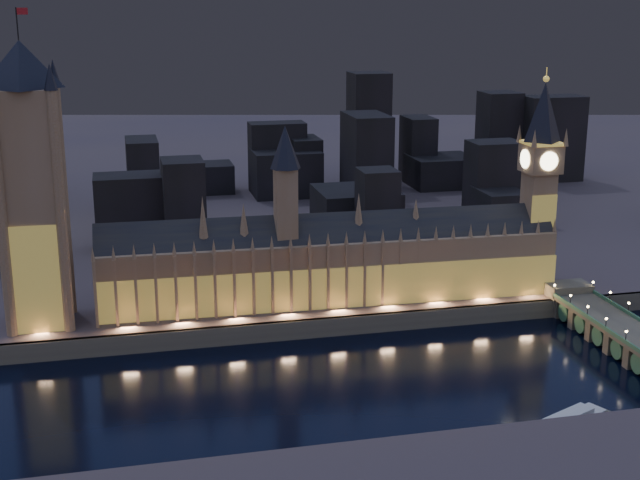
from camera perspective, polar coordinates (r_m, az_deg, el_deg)
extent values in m
plane|color=black|center=(337.08, 1.32, -8.73)|extent=(2000.00, 2000.00, 0.00)
cube|color=#3E3643|center=(832.21, -7.70, 6.01)|extent=(2000.00, 960.00, 8.00)
cube|color=#565147|center=(372.33, -0.26, -5.66)|extent=(2000.00, 2.50, 8.00)
cube|color=#8F6C48|center=(388.29, 0.74, -1.95)|extent=(200.52, 26.14, 28.00)
cube|color=#AD923E|center=(380.37, 1.10, -3.12)|extent=(200.00, 0.50, 18.00)
cube|color=black|center=(383.57, 0.75, 0.48)|extent=(200.41, 22.40, 16.26)
cube|color=#8F6C48|center=(376.24, -2.21, 2.21)|extent=(9.00, 9.00, 32.00)
cone|color=black|center=(371.34, -2.25, 5.97)|extent=(13.00, 13.00, 18.00)
cube|color=#8F6C48|center=(367.96, -14.18, -3.43)|extent=(1.20, 1.20, 28.00)
cone|color=#8F6C48|center=(363.55, -14.35, -0.86)|extent=(2.00, 2.00, 6.00)
cube|color=#8F6C48|center=(367.82, -12.93, -3.35)|extent=(1.20, 1.20, 28.00)
cone|color=#8F6C48|center=(363.40, -13.09, -0.78)|extent=(2.00, 2.00, 6.00)
cube|color=#8F6C48|center=(367.85, -11.69, -3.28)|extent=(1.20, 1.20, 28.00)
cone|color=#8F6C48|center=(363.43, -11.83, -0.71)|extent=(2.00, 2.00, 6.00)
cube|color=#8F6C48|center=(368.05, -10.44, -3.20)|extent=(1.20, 1.20, 28.00)
cone|color=#8F6C48|center=(363.64, -10.58, -0.63)|extent=(2.00, 2.00, 6.00)
cube|color=#8F6C48|center=(368.42, -9.20, -3.12)|extent=(1.20, 1.20, 28.00)
cone|color=#8F6C48|center=(364.02, -9.32, -0.55)|extent=(2.00, 2.00, 6.00)
cube|color=#8F6C48|center=(368.97, -7.96, -3.04)|extent=(1.20, 1.20, 28.00)
cone|color=#8F6C48|center=(364.57, -8.07, -0.48)|extent=(2.00, 2.00, 6.00)
cube|color=#8F6C48|center=(369.69, -6.72, -2.96)|extent=(1.20, 1.20, 28.00)
cone|color=#8F6C48|center=(365.30, -6.82, -0.40)|extent=(2.00, 2.00, 6.00)
cube|color=#8F6C48|center=(370.59, -5.49, -2.88)|extent=(1.20, 1.20, 28.00)
cone|color=#8F6C48|center=(366.21, -5.57, -0.32)|extent=(2.00, 2.00, 6.00)
cube|color=#8F6C48|center=(371.65, -4.27, -2.80)|extent=(1.20, 1.20, 28.00)
cone|color=#8F6C48|center=(367.28, -4.34, -0.25)|extent=(2.00, 2.00, 6.00)
cube|color=#8F6C48|center=(372.88, -3.06, -2.71)|extent=(1.20, 1.20, 28.00)
cone|color=#8F6C48|center=(368.53, -3.11, -0.17)|extent=(2.00, 2.00, 6.00)
cube|color=#8F6C48|center=(374.28, -1.85, -2.63)|extent=(1.20, 1.20, 28.00)
cone|color=#8F6C48|center=(369.94, -1.89, -0.09)|extent=(2.00, 2.00, 6.00)
cube|color=#8F6C48|center=(375.84, -0.65, -2.54)|extent=(1.20, 1.20, 28.00)
cone|color=#8F6C48|center=(371.53, -0.68, -0.02)|extent=(2.00, 2.00, 6.00)
cube|color=#8F6C48|center=(377.57, 0.53, -2.46)|extent=(1.20, 1.20, 28.00)
cone|color=#8F6C48|center=(373.27, 0.52, 0.05)|extent=(2.00, 2.00, 6.00)
cube|color=#8F6C48|center=(379.46, 1.71, -2.37)|extent=(1.20, 1.20, 28.00)
cone|color=#8F6C48|center=(375.18, 1.70, 0.13)|extent=(2.00, 2.00, 6.00)
cube|color=#8F6C48|center=(381.50, 2.87, -2.29)|extent=(1.20, 1.20, 28.00)
cone|color=#8F6C48|center=(377.25, 2.88, 0.20)|extent=(2.00, 2.00, 6.00)
cube|color=#8F6C48|center=(383.71, 4.02, -2.20)|extent=(1.20, 1.20, 28.00)
cone|color=#8F6C48|center=(379.48, 4.04, 0.27)|extent=(2.00, 2.00, 6.00)
cube|color=#8F6C48|center=(386.06, 5.16, -2.12)|extent=(1.20, 1.20, 28.00)
cone|color=#8F6C48|center=(381.86, 5.19, 0.34)|extent=(2.00, 2.00, 6.00)
cube|color=#8F6C48|center=(388.57, 6.28, -2.03)|extent=(1.20, 1.20, 28.00)
cone|color=#8F6C48|center=(384.39, 6.32, 0.41)|extent=(2.00, 2.00, 6.00)
cube|color=#8F6C48|center=(391.22, 7.38, -1.95)|extent=(1.20, 1.20, 28.00)
cone|color=#8F6C48|center=(387.07, 7.44, 0.48)|extent=(2.00, 2.00, 6.00)
cube|color=#8F6C48|center=(394.02, 8.47, -1.86)|extent=(1.20, 1.20, 28.00)
cone|color=#8F6C48|center=(389.90, 8.54, 0.55)|extent=(2.00, 2.00, 6.00)
cube|color=#8F6C48|center=(396.96, 9.55, -1.78)|extent=(1.20, 1.20, 28.00)
cone|color=#8F6C48|center=(392.87, 9.63, 0.62)|extent=(2.00, 2.00, 6.00)
cube|color=#8F6C48|center=(400.03, 10.61, -1.70)|extent=(1.20, 1.20, 28.00)
cone|color=#8F6C48|center=(395.98, 10.69, 0.68)|extent=(2.00, 2.00, 6.00)
cube|color=#8F6C48|center=(403.25, 11.65, -1.61)|extent=(1.20, 1.20, 28.00)
cone|color=#8F6C48|center=(399.23, 11.75, 0.75)|extent=(2.00, 2.00, 6.00)
cube|color=#8F6C48|center=(406.59, 12.68, -1.53)|extent=(1.20, 1.20, 28.00)
cone|color=#8F6C48|center=(402.60, 12.78, 0.81)|extent=(2.00, 2.00, 6.00)
cube|color=#8F6C48|center=(410.07, 13.68, -1.45)|extent=(1.20, 1.20, 28.00)
cone|color=#8F6C48|center=(406.11, 13.80, 0.87)|extent=(2.00, 2.00, 6.00)
cube|color=#8F6C48|center=(413.67, 14.68, -1.37)|extent=(1.20, 1.20, 28.00)
cone|color=#8F6C48|center=(409.75, 14.80, 0.93)|extent=(2.00, 2.00, 6.00)
cone|color=#8F6C48|center=(372.09, -7.50, 1.46)|extent=(4.40, 4.40, 18.00)
cone|color=#8F6C48|center=(374.52, -4.90, 1.32)|extent=(4.40, 4.40, 14.00)
cone|color=#8F6C48|center=(384.34, 2.49, 1.88)|extent=(4.40, 4.40, 16.00)
cone|color=#8F6C48|center=(392.46, 6.14, 1.79)|extent=(4.40, 4.40, 12.00)
cube|color=#8F6C48|center=(370.37, -17.87, 1.85)|extent=(22.94, 22.94, 95.52)
cube|color=#AD923E|center=(366.24, -17.66, -2.47)|extent=(22.00, 0.50, 44.00)
cone|color=black|center=(362.06, -18.61, 10.62)|extent=(31.68, 31.68, 18.00)
cylinder|color=black|center=(361.33, -18.82, 12.98)|extent=(0.50, 0.50, 12.00)
cube|color=red|center=(361.04, -18.52, 13.72)|extent=(4.00, 0.15, 2.50)
cylinder|color=#8F6C48|center=(360.85, -19.73, 1.34)|extent=(4.40, 4.40, 95.52)
cylinder|color=#8F6C48|center=(382.16, -19.39, 2.12)|extent=(4.40, 4.40, 95.52)
cylinder|color=#8F6C48|center=(358.87, -16.24, 1.56)|extent=(4.40, 4.40, 95.52)
cone|color=black|center=(350.60, -16.89, 9.96)|extent=(5.20, 5.20, 10.00)
cylinder|color=#8F6C48|center=(380.28, -16.10, 2.33)|extent=(4.40, 4.40, 95.52)
cone|color=black|center=(372.49, -16.71, 10.26)|extent=(5.20, 5.20, 10.00)
cube|color=#8F6C48|center=(417.68, 13.67, 0.66)|extent=(12.39, 12.39, 53.25)
cube|color=#AD923E|center=(413.54, 14.01, -0.18)|extent=(12.00, 0.50, 44.00)
cube|color=#8F6C48|center=(410.79, 13.96, 5.10)|extent=(15.00, 15.00, 12.63)
cube|color=#F2C64C|center=(409.67, 14.02, 6.05)|extent=(15.75, 15.75, 1.20)
cone|color=black|center=(407.79, 14.14, 7.94)|extent=(18.00, 18.00, 26.00)
sphere|color=#F2C64C|center=(406.28, 14.28, 9.96)|extent=(2.80, 2.80, 2.80)
cylinder|color=#F2C64C|center=(406.07, 14.30, 10.32)|extent=(0.40, 0.40, 5.00)
cylinder|color=#FFF2BF|center=(404.02, 14.45, 4.90)|extent=(8.40, 0.50, 8.40)
cylinder|color=#FFF2BF|center=(417.60, 13.48, 5.30)|extent=(8.40, 0.50, 8.40)
cylinder|color=#FFF2BF|center=(407.35, 12.98, 5.08)|extent=(0.50, 8.40, 8.40)
cylinder|color=#FFF2BF|center=(414.35, 14.92, 5.12)|extent=(0.50, 8.40, 8.40)
cone|color=#8F6C48|center=(399.18, 13.57, 6.34)|extent=(2.60, 2.60, 8.00)
cone|color=#8F6C48|center=(412.47, 12.65, 6.68)|extent=(2.60, 2.60, 8.00)
cone|color=#8F6C48|center=(406.09, 15.48, 6.36)|extent=(2.60, 2.60, 8.00)
cone|color=#8F6C48|center=(419.17, 14.51, 6.70)|extent=(2.60, 2.60, 8.00)
cube|color=#565147|center=(370.04, 19.60, -5.82)|extent=(19.45, 100.00, 1.60)
cube|color=#31694D|center=(364.74, 18.38, -5.78)|extent=(0.80, 100.00, 1.60)
cube|color=#565147|center=(414.48, 15.55, -3.32)|extent=(19.45, 12.00, 9.50)
cylinder|color=black|center=(358.50, 18.99, -5.90)|extent=(0.30, 0.30, 4.40)
sphere|color=#FFD88C|center=(357.70, 19.02, -5.56)|extent=(1.00, 1.00, 1.00)
cube|color=#565147|center=(377.41, 18.95, -6.18)|extent=(17.51, 4.00, 9.50)
cylinder|color=black|center=(369.79, 17.83, -5.14)|extent=(0.30, 0.30, 4.40)
sphere|color=#FFD88C|center=(369.02, 17.86, -4.81)|extent=(1.00, 1.00, 1.00)
cube|color=#565147|center=(388.67, 17.85, -5.46)|extent=(17.51, 4.00, 9.50)
cylinder|color=black|center=(381.28, 16.75, -4.43)|extent=(0.30, 0.30, 4.40)
sphere|color=#FFD88C|center=(380.53, 16.77, -4.11)|extent=(1.00, 1.00, 1.00)
cylinder|color=black|center=(390.66, 19.13, -4.16)|extent=(0.30, 0.30, 4.40)
sphere|color=#FFD88C|center=(389.93, 19.16, -3.84)|extent=(1.00, 1.00, 1.00)
cube|color=#565147|center=(400.13, 16.81, -4.77)|extent=(17.51, 4.00, 9.50)
cylinder|color=black|center=(392.95, 15.72, -3.76)|extent=(0.30, 0.30, 4.40)
sphere|color=#FFD88C|center=(392.22, 15.75, -3.44)|extent=(1.00, 1.00, 1.00)
cylinder|color=black|center=(402.06, 18.06, -3.51)|extent=(0.30, 0.30, 4.40)
sphere|color=#FFD88C|center=(401.35, 18.09, -3.20)|extent=(1.00, 1.00, 1.00)
cube|color=#565147|center=(411.76, 15.84, -4.12)|extent=(17.51, 4.00, 9.50)
cylinder|color=black|center=(404.79, 14.77, -3.13)|extent=(0.30, 0.30, 4.40)
sphere|color=#FFD88C|center=(404.08, 14.79, -2.82)|extent=(1.00, 1.00, 1.00)
cylinder|color=black|center=(413.64, 17.06, -2.90)|extent=(0.30, 0.30, 4.40)
sphere|color=#FFD88C|center=(412.95, 17.08, -2.60)|extent=(1.00, 1.00, 1.00)
cylinder|color=#31694D|center=(371.73, 19.53, -6.51)|extent=(17.12, 8.00, 8.00)
cylinder|color=#31694D|center=(382.89, 18.40, -5.77)|extent=(17.12, 8.00, 8.00)
cylinder|color=#31694D|center=(394.26, 17.33, -5.06)|extent=(17.12, 8.00, 8.00)
cylinder|color=#31694D|center=(405.81, 16.32, -4.39)|extent=(17.12, 8.00, 8.00)
cube|color=#565147|center=(311.95, 15.53, -11.36)|extent=(40.11, 25.04, 0.60)
cube|color=white|center=(311.56, 15.55, -11.21)|extent=(32.97, 20.31, 2.40)
cube|color=white|center=(310.60, 15.58, -10.84)|extent=(21.53, 13.93, 2.20)
cube|color=black|center=(463.62, 3.59, 0.27)|extent=(19.03, 19.80, 18.03)
cube|color=black|center=(665.55, 14.60, 6.31)|extent=(42.59, 22.95, 60.70)
cube|color=black|center=(472.42, 3.68, 2.04)|extent=(19.65, 20.18, 41.79)
cube|color=black|center=(608.67, -1.01, 4.86)|extent=(19.44, 30.73, 37.00)
cube|color=black|center=(610.52, -2.75, 5.35)|extent=(37.76, 19.44, 46.82)
cube|color=black|center=(557.87, -11.25, 4.04)|extent=(18.99, 34.57, 45.57)
cube|color=black|center=(468.00, -8.71, 2.19)|extent=(21.11, 25.14, 48.54)
cube|color=black|center=(479.25, -11.92, 1.79)|extent=(38.19, 23.57, 39.48)
cube|color=black|center=(633.48, 7.74, 4.40)|extent=(43.78, 39.06, 20.94)
cube|color=black|center=(627.23, -19.22, 4.38)|extent=(19.72, 40.72, 38.36)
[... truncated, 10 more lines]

